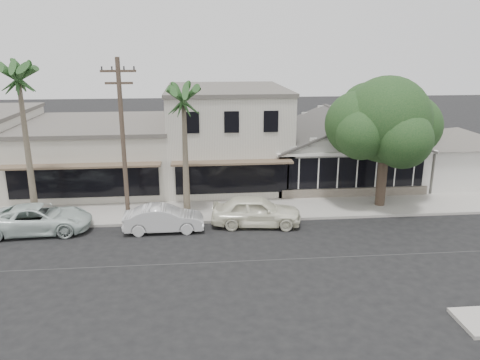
{
  "coord_description": "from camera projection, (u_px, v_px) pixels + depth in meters",
  "views": [
    {
      "loc": [
        -5.15,
        -19.5,
        9.56
      ],
      "look_at": [
        -2.72,
        6.0,
        2.16
      ],
      "focal_mm": 35.0,
      "sensor_mm": 36.0,
      "label": 1
    }
  ],
  "objects": [
    {
      "name": "row_building_near",
      "position": [
        226.0,
        137.0,
        33.51
      ],
      "size": [
        8.0,
        10.0,
        6.5
      ],
      "primitive_type": "cube",
      "color": "beige",
      "rests_on": "ground"
    },
    {
      "name": "ground",
      "position": [
        310.0,
        258.0,
        21.78
      ],
      "size": [
        140.0,
        140.0,
        0.0
      ],
      "primitive_type": "plane",
      "color": "black",
      "rests_on": "ground"
    },
    {
      "name": "car_0",
      "position": [
        256.0,
        211.0,
        25.57
      ],
      "size": [
        5.07,
        2.48,
        1.67
      ],
      "primitive_type": "imported",
      "rotation": [
        0.0,
        0.0,
        1.46
      ],
      "color": "white",
      "rests_on": "ground"
    },
    {
      "name": "shade_tree",
      "position": [
        384.0,
        122.0,
        27.49
      ],
      "size": [
        7.14,
        6.46,
        7.92
      ],
      "rotation": [
        0.0,
        0.0,
        -0.14
      ],
      "color": "#4D3B2F",
      "rests_on": "ground"
    },
    {
      "name": "side_cottage",
      "position": [
        453.0,
        162.0,
        33.56
      ],
      "size": [
        6.0,
        6.0,
        3.0
      ],
      "primitive_type": "cube",
      "color": "beige",
      "rests_on": "ground"
    },
    {
      "name": "car_2",
      "position": [
        39.0,
        219.0,
        24.65
      ],
      "size": [
        5.48,
        2.72,
        1.49
      ],
      "primitive_type": "imported",
      "rotation": [
        0.0,
        0.0,
        1.62
      ],
      "color": "silver",
      "rests_on": "ground"
    },
    {
      "name": "utility_pole",
      "position": [
        123.0,
        139.0,
        24.6
      ],
      "size": [
        1.8,
        0.24,
        9.0
      ],
      "color": "brown",
      "rests_on": "ground"
    },
    {
      "name": "palm_east",
      "position": [
        183.0,
        98.0,
        24.73
      ],
      "size": [
        3.12,
        3.12,
        8.07
      ],
      "color": "#726651",
      "rests_on": "ground"
    },
    {
      "name": "sidewalk_north",
      "position": [
        150.0,
        213.0,
        27.48
      ],
      "size": [
        90.0,
        3.5,
        0.15
      ],
      "primitive_type": "cube",
      "color": "#9E9991",
      "rests_on": "ground"
    },
    {
      "name": "palm_mid",
      "position": [
        18.0,
        78.0,
        23.71
      ],
      "size": [
        2.76,
        2.76,
        9.23
      ],
      "color": "#726651",
      "rests_on": "ground"
    },
    {
      "name": "corner_shop",
      "position": [
        339.0,
        146.0,
        33.43
      ],
      "size": [
        10.4,
        8.6,
        5.1
      ],
      "color": "beige",
      "rests_on": "ground"
    },
    {
      "name": "row_building_midnear",
      "position": [
        99.0,
        155.0,
        33.01
      ],
      "size": [
        10.0,
        10.0,
        4.2
      ],
      "primitive_type": "cube",
      "color": "beige",
      "rests_on": "ground"
    },
    {
      "name": "car_1",
      "position": [
        164.0,
        219.0,
        24.8
      ],
      "size": [
        4.25,
        1.54,
        1.39
      ],
      "primitive_type": "imported",
      "rotation": [
        0.0,
        0.0,
        1.59
      ],
      "color": "silver",
      "rests_on": "ground"
    }
  ]
}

